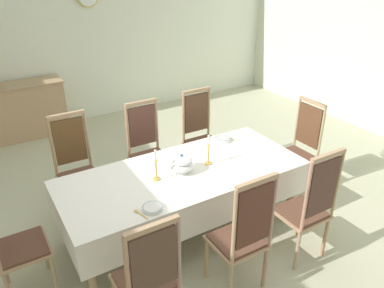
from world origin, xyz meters
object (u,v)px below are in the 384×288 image
at_px(dining_table, 183,178).
at_px(candlestick_east, 208,153).
at_px(chair_south_a, 148,277).
at_px(chair_head_east, 299,147).
at_px(chair_north_b, 148,149).
at_px(candlestick_west, 156,168).
at_px(chair_south_b, 243,234).
at_px(bowl_near_right, 223,139).
at_px(bowl_near_left, 153,208).
at_px(chair_north_a, 76,166).
at_px(chair_north_c, 201,134).
at_px(spoon_primary, 138,212).
at_px(sideboard, 19,111).
at_px(chair_head_west, 12,243).
at_px(chair_south_c, 308,206).
at_px(soup_tureen, 182,164).
at_px(spoon_secondary, 229,138).

height_order(dining_table, candlestick_east, candlestick_east).
height_order(chair_south_a, chair_head_east, chair_head_east).
distance_m(chair_north_b, candlestick_east, 1.02).
distance_m(chair_north_b, candlestick_west, 1.04).
relative_size(chair_south_b, bowl_near_right, 6.68).
height_order(chair_north_b, bowl_near_left, chair_north_b).
distance_m(chair_north_a, chair_head_east, 2.66).
bearing_deg(chair_south_a, candlestick_east, 39.35).
bearing_deg(dining_table, chair_north_c, 49.21).
height_order(chair_north_c, spoon_primary, chair_north_c).
bearing_deg(chair_north_b, sideboard, -65.96).
relative_size(bowl_near_left, spoon_primary, 1.03).
bearing_deg(chair_head_west, chair_north_b, 119.17).
height_order(chair_south_a, chair_south_c, chair_south_c).
xyz_separation_m(chair_south_c, chair_head_east, (0.84, 0.94, -0.01)).
bearing_deg(sideboard, soup_tureen, 107.15).
bearing_deg(candlestick_west, chair_south_b, -70.40).
bearing_deg(soup_tureen, chair_south_a, -131.31).
height_order(chair_south_b, chair_north_b, chair_south_b).
xyz_separation_m(bowl_near_left, sideboard, (-0.53, 3.84, -0.31)).
relative_size(chair_north_c, soup_tureen, 4.83).
bearing_deg(spoon_primary, chair_south_b, -52.26).
height_order(chair_south_b, chair_head_east, chair_south_b).
bearing_deg(chair_north_a, chair_north_b, 179.89).
bearing_deg(chair_south_c, bowl_near_left, 158.92).
relative_size(spoon_secondary, sideboard, 0.12).
distance_m(chair_head_west, bowl_near_right, 2.42).
relative_size(soup_tureen, candlestick_east, 0.73).
distance_m(chair_south_b, chair_north_b, 1.87).
relative_size(chair_north_a, chair_head_west, 1.08).
relative_size(dining_table, chair_south_c, 2.05).
xyz_separation_m(chair_north_a, bowl_near_left, (0.30, -1.35, 0.17)).
relative_size(candlestick_west, spoon_primary, 1.86).
distance_m(chair_north_a, chair_head_west, 1.23).
bearing_deg(soup_tureen, chair_north_c, 48.57).
distance_m(dining_table, soup_tureen, 0.17).
distance_m(chair_south_a, chair_north_b, 2.06).
relative_size(candlestick_west, bowl_near_left, 1.80).
distance_m(chair_north_a, spoon_primary, 1.35).
xyz_separation_m(chair_head_west, bowl_near_right, (2.39, 0.37, 0.21)).
bearing_deg(spoon_secondary, chair_north_b, 130.71).
xyz_separation_m(chair_head_west, sideboard, (0.57, 3.42, -0.11)).
relative_size(soup_tureen, spoon_primary, 1.39).
xyz_separation_m(chair_north_c, soup_tureen, (-0.83, -0.94, 0.25)).
bearing_deg(spoon_secondary, bowl_near_right, 177.02).
relative_size(dining_table, spoon_primary, 14.19).
height_order(dining_table, chair_south_c, chair_south_c).
bearing_deg(chair_south_a, chair_head_east, 20.60).
height_order(chair_south_a, spoon_secondary, chair_south_a).
bearing_deg(chair_south_c, spoon_primary, 159.71).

